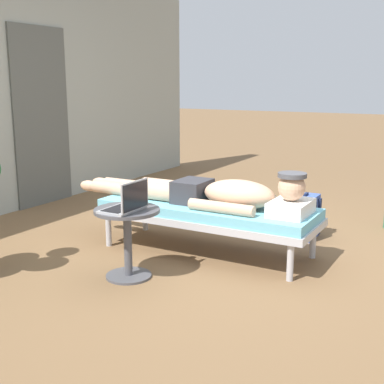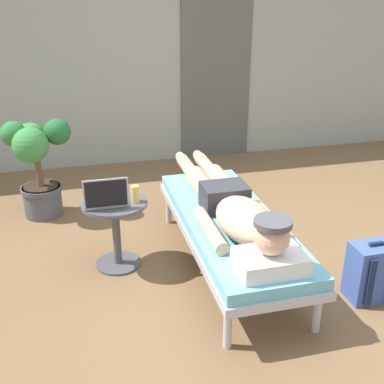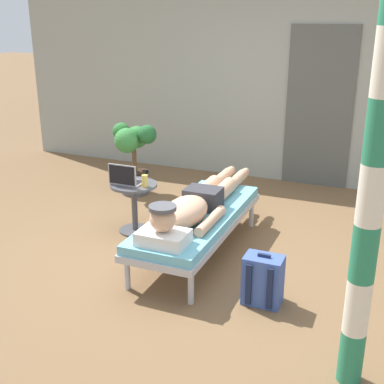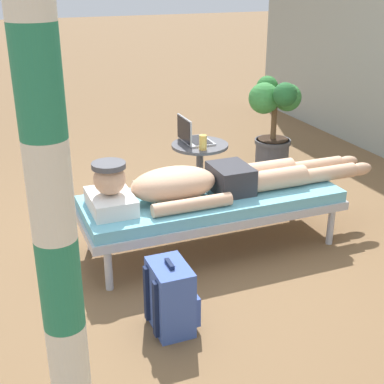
# 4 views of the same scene
# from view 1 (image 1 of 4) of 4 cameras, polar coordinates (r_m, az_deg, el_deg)

# --- Properties ---
(ground_plane) EXTENTS (40.00, 40.00, 0.00)m
(ground_plane) POSITION_cam_1_polar(r_m,az_deg,el_deg) (4.43, 2.75, -6.62)
(ground_plane) COLOR brown
(house_door_panel) EXTENTS (0.84, 0.03, 2.04)m
(house_door_panel) POSITION_cam_1_polar(r_m,az_deg,el_deg) (6.25, -16.34, 7.97)
(house_door_panel) COLOR #545651
(house_door_panel) RESTS_ON ground
(lounge_chair) EXTENTS (0.67, 1.86, 0.42)m
(lounge_chair) POSITION_cam_1_polar(r_m,az_deg,el_deg) (4.33, 1.70, -2.28)
(lounge_chair) COLOR #B7B7BC
(lounge_chair) RESTS_ON ground
(person_reclining) EXTENTS (0.53, 2.17, 0.33)m
(person_reclining) POSITION_cam_1_polar(r_m,az_deg,el_deg) (4.27, 2.38, -0.11)
(person_reclining) COLOR white
(person_reclining) RESTS_ON lounge_chair
(side_table) EXTENTS (0.48, 0.48, 0.52)m
(side_table) POSITION_cam_1_polar(r_m,az_deg,el_deg) (3.80, -7.16, -4.31)
(side_table) COLOR #4C4C51
(side_table) RESTS_ON ground
(laptop) EXTENTS (0.31, 0.24, 0.23)m
(laptop) POSITION_cam_1_polar(r_m,az_deg,el_deg) (3.66, -7.16, -1.27)
(laptop) COLOR #A5A8AD
(laptop) RESTS_ON side_table
(drink_glass) EXTENTS (0.06, 0.06, 0.12)m
(drink_glass) POSITION_cam_1_polar(r_m,az_deg,el_deg) (3.84, -5.49, -0.57)
(drink_glass) COLOR gold
(drink_glass) RESTS_ON side_table
(backpack) EXTENTS (0.30, 0.26, 0.42)m
(backpack) POSITION_cam_1_polar(r_m,az_deg,el_deg) (4.87, 12.33, -2.74)
(backpack) COLOR #3F59A5
(backpack) RESTS_ON ground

